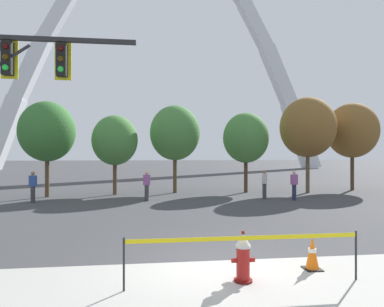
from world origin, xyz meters
name	(u,v)px	position (x,y,z in m)	size (l,w,h in m)	color
ground_plane	(214,264)	(0.00, 0.00, 0.00)	(240.00, 240.00, 0.00)	#3D3D3F
fire_hydrant	(243,258)	(0.37, -1.09, 0.47)	(0.46, 0.48, 0.99)	#5E0F0D
caution_tape_barrier	(245,251)	(0.35, -1.29, 0.66)	(4.54, 0.05, 0.98)	#232326
traffic_cone_by_hydrant	(312,253)	(2.03, -0.61, 0.36)	(0.36, 0.36, 0.73)	black
monument_arch	(160,60)	(0.00, 46.85, 17.60)	(53.78, 2.41, 39.61)	silver
tree_far_left	(47,132)	(-7.35, 12.73, 3.76)	(3.14, 3.14, 5.50)	brown
tree_left_mid	(115,140)	(-3.60, 13.40, 3.30)	(2.76, 2.76, 4.83)	brown
tree_center_left	(175,133)	(0.10, 13.95, 3.81)	(3.19, 3.19, 5.57)	brown
tree_center_right	(246,138)	(4.65, 13.60, 3.51)	(2.93, 2.93, 5.13)	#473323
tree_right_mid	(308,127)	(8.52, 12.94, 4.18)	(3.49, 3.49, 6.11)	brown
tree_far_right	(352,130)	(12.29, 14.07, 4.08)	(3.41, 3.41, 5.97)	#473323
pedestrian_walking_left	(264,184)	(4.81, 10.46, 0.82)	(0.36, 0.39, 1.59)	#38383D
pedestrian_standing_center	(294,185)	(6.20, 9.73, 0.82)	(0.36, 0.25, 1.59)	#232847
pedestrian_walking_right	(147,186)	(-1.64, 10.37, 0.82)	(0.37, 0.26, 1.59)	#38383D
pedestrian_near_trees	(33,187)	(-7.39, 10.51, 0.82)	(0.38, 0.27, 1.59)	#38383D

